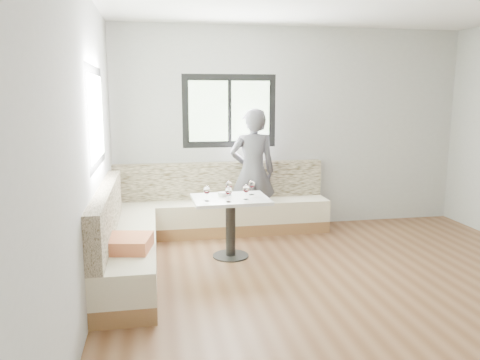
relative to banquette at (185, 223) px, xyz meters
name	(u,v)px	position (x,y,z in m)	size (l,w,h in m)	color
room	(360,145)	(1.51, -1.54, 1.08)	(5.01, 5.01, 2.81)	brown
banquette	(185,223)	(0.00, 0.00, 0.00)	(2.90, 2.80, 0.95)	brown
table	(231,213)	(0.50, -0.37, 0.20)	(0.88, 0.69, 0.71)	black
person	(253,172)	(0.95, 0.52, 0.52)	(0.62, 0.41, 1.70)	#4A474E
olive_ramekin	(223,194)	(0.43, -0.27, 0.40)	(0.11, 0.11, 0.04)	white
wine_glass_a	(207,190)	(0.21, -0.50, 0.50)	(0.08, 0.08, 0.17)	white
wine_glass_b	(229,191)	(0.44, -0.59, 0.50)	(0.08, 0.08, 0.17)	white
wine_glass_c	(246,189)	(0.66, -0.50, 0.50)	(0.08, 0.08, 0.17)	white
wine_glass_d	(229,185)	(0.50, -0.24, 0.50)	(0.08, 0.08, 0.17)	white
wine_glass_e	(252,185)	(0.77, -0.25, 0.50)	(0.08, 0.08, 0.17)	white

